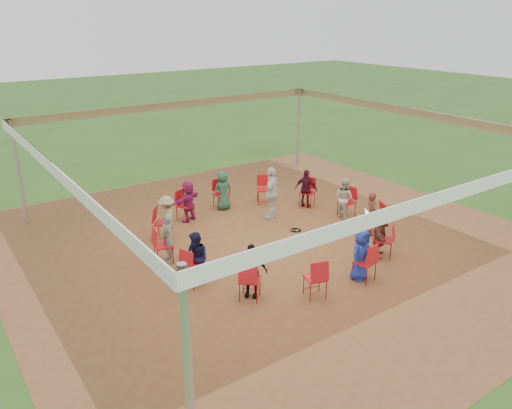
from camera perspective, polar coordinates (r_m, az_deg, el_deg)
ground at (r=13.19m, az=1.75°, el=-4.26°), size 80.00×80.00×0.00m
dirt_patch at (r=13.19m, az=1.75°, el=-4.24°), size 13.00×13.00×0.00m
tent at (r=12.37m, az=1.87°, el=5.73°), size 10.33×10.33×3.00m
chair_0 at (r=13.84m, az=13.47°, el=-1.57°), size 0.58×0.57×0.90m
chair_1 at (r=14.87m, az=10.33°, el=0.26°), size 0.46×0.44×0.90m
chair_2 at (r=15.51m, az=5.89°, el=1.37°), size 0.59×0.59×0.90m
chair_3 at (r=15.67m, az=0.88°, el=1.69°), size 0.59×0.60×0.90m
chair_4 at (r=15.32m, az=-4.01°, el=1.19°), size 0.45×0.47×0.90m
chair_5 at (r=14.53m, az=-8.10°, el=-0.10°), size 0.56×0.57×0.90m
chair_6 at (r=13.40m, az=-10.59°, el=-2.11°), size 0.61×0.60×0.90m
chair_7 at (r=12.14m, az=-10.56°, el=-4.61°), size 0.51×0.50×0.90m
chair_8 at (r=11.06m, az=-7.21°, el=-7.08°), size 0.54×0.53×0.90m
chair_9 at (r=10.47m, az=-0.71°, el=-8.60°), size 0.61×0.61×0.90m
chair_10 at (r=10.61m, az=6.80°, el=-8.34°), size 0.53×0.55×0.90m
chair_11 at (r=11.42m, az=12.32°, el=-6.47°), size 0.49×0.51×0.90m
chair_12 at (r=12.60m, az=14.44°, el=-3.95°), size 0.60×0.60×0.90m
person_seated_0 at (r=13.74m, az=13.07°, el=-1.01°), size 0.44×0.52×1.20m
person_seated_1 at (r=14.73m, az=10.06°, el=0.73°), size 0.36×0.60×1.20m
person_seated_2 at (r=15.35m, az=5.76°, el=1.79°), size 0.67×0.79×1.20m
person_seated_3 at (r=15.17m, az=-3.82°, el=1.62°), size 0.61×0.37×1.20m
person_seated_4 at (r=14.40m, az=-7.76°, el=0.39°), size 1.19×0.83×1.20m
person_seated_5 at (r=13.31m, az=-10.13°, el=-1.51°), size 0.78×0.85×1.20m
person_seated_6 at (r=12.10m, az=-10.06°, el=-3.85°), size 0.37×0.48×1.20m
person_seated_7 at (r=11.06m, az=-6.81°, el=-6.14°), size 0.49×0.66×1.20m
person_seated_8 at (r=10.50m, az=-0.58°, el=-7.54°), size 0.75×0.75×1.20m
person_seated_9 at (r=11.40m, az=11.88°, el=-5.59°), size 0.63×0.42×1.20m
person_seated_10 at (r=12.54m, az=13.96°, el=-3.24°), size 1.14×1.01×1.20m
standing_person at (r=14.41m, az=1.82°, el=1.33°), size 1.00×0.92×1.55m
cable_coil at (r=13.86m, az=4.59°, el=-2.94°), size 0.34×0.34×0.03m
laptop at (r=13.69m, az=12.42°, el=-1.19°), size 0.35×0.38×0.21m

